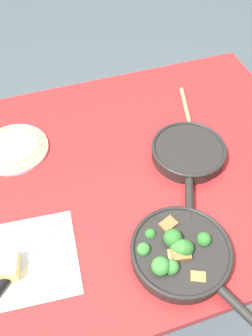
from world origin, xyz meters
The scene contains 9 objects.
ground_plane centered at (0.00, 0.00, 0.00)m, with size 14.00×14.00×0.00m, color #424C51.
dining_table_red centered at (0.00, 0.00, 0.67)m, with size 1.24×0.94×0.75m.
skillet_broccoli centered at (-0.04, 0.31, 0.77)m, with size 0.26×0.36×0.08m.
skillet_eggs centered at (-0.20, 0.01, 0.77)m, with size 0.23×0.35×0.05m.
wooden_spoon centered at (-0.26, -0.10, 0.76)m, with size 0.12×0.34×0.02m.
parchment_sheet centered at (0.38, 0.19, 0.75)m, with size 0.37×0.27×0.00m.
grater_knife centered at (0.37, 0.22, 0.76)m, with size 0.22×0.21×0.02m.
cheese_block centered at (0.39, 0.21, 0.77)m, with size 0.08×0.08×0.04m.
dinner_plate_stack centered at (0.31, -0.20, 0.76)m, with size 0.22×0.22×0.03m.
Camera 1 is at (0.23, 0.68, 1.64)m, focal length 40.00 mm.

